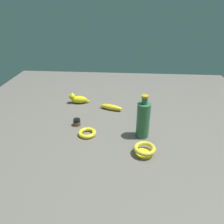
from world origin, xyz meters
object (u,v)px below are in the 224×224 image
at_px(banana, 111,107).
at_px(nail_polish_jar, 77,122).
at_px(bangle, 87,133).
at_px(bowl, 145,149).
at_px(bottle_tall, 143,120).
at_px(cat_figurine, 78,99).

bearing_deg(banana, nail_polish_jar, -113.44).
height_order(bangle, bowl, bowl).
distance_m(nail_polish_jar, bowl, 0.46).
bearing_deg(bottle_tall, nail_polish_jar, -12.71).
bearing_deg(bangle, bottle_tall, -177.98).
bearing_deg(bottle_tall, banana, -57.08).
height_order(bottle_tall, bangle, bottle_tall).
bearing_deg(cat_figurine, bowl, 129.46).
height_order(bowl, cat_figurine, cat_figurine).
xyz_separation_m(banana, cat_figurine, (0.25, -0.09, 0.01)).
relative_size(banana, nail_polish_jar, 3.55).
xyz_separation_m(bottle_tall, cat_figurine, (0.44, -0.39, -0.07)).
distance_m(nail_polish_jar, bangle, 0.13).
distance_m(banana, bowl, 0.50).
bearing_deg(cat_figurine, banana, 160.62).
xyz_separation_m(bangle, cat_figurine, (0.14, -0.40, 0.02)).
xyz_separation_m(nail_polish_jar, bangle, (-0.08, 0.10, -0.01)).
height_order(bangle, cat_figurine, cat_figurine).
distance_m(bangle, bowl, 0.34).
relative_size(banana, bowl, 1.47).
xyz_separation_m(nail_polish_jar, bowl, (-0.39, 0.24, 0.01)).
height_order(banana, cat_figurine, cat_figurine).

